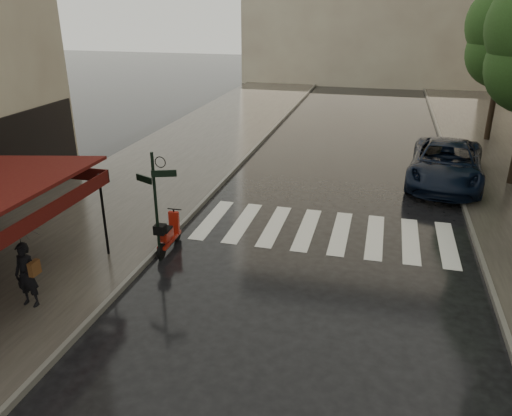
% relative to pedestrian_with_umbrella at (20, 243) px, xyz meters
% --- Properties ---
extents(ground, '(120.00, 120.00, 0.00)m').
position_rel_pedestrian_with_umbrella_xyz_m(ground, '(3.07, -0.02, -1.72)').
color(ground, black).
rests_on(ground, ground).
extents(sidewalk_near, '(6.00, 60.00, 0.12)m').
position_rel_pedestrian_with_umbrella_xyz_m(sidewalk_near, '(-1.43, 11.98, -1.66)').
color(sidewalk_near, '#38332D').
rests_on(sidewalk_near, ground).
extents(curb_near, '(0.12, 60.00, 0.16)m').
position_rel_pedestrian_with_umbrella_xyz_m(curb_near, '(1.62, 11.98, -1.64)').
color(curb_near, '#595651').
rests_on(curb_near, ground).
extents(curb_far, '(0.12, 60.00, 0.16)m').
position_rel_pedestrian_with_umbrella_xyz_m(curb_far, '(10.52, 11.98, -1.64)').
color(curb_far, '#595651').
rests_on(curb_far, ground).
extents(crosswalk, '(7.85, 3.20, 0.01)m').
position_rel_pedestrian_with_umbrella_xyz_m(crosswalk, '(6.04, 5.98, -1.71)').
color(crosswalk, silver).
rests_on(crosswalk, ground).
extents(signpost, '(1.17, 0.29, 3.10)m').
position_rel_pedestrian_with_umbrella_xyz_m(signpost, '(1.87, 2.98, 0.11)').
color(signpost, black).
rests_on(signpost, ground).
extents(tree_far, '(3.80, 3.80, 8.16)m').
position_rel_pedestrian_with_umbrella_xyz_m(tree_far, '(12.77, 18.98, 3.74)').
color(tree_far, black).
rests_on(tree_far, sidewalk_far).
extents(pedestrian_with_umbrella, '(0.94, 0.96, 2.40)m').
position_rel_pedestrian_with_umbrella_xyz_m(pedestrian_with_umbrella, '(0.00, 0.00, 0.00)').
color(pedestrian_with_umbrella, black).
rests_on(pedestrian_with_umbrella, sidewalk_near).
extents(scooter, '(0.43, 1.61, 1.06)m').
position_rel_pedestrian_with_umbrella_xyz_m(scooter, '(1.87, 3.57, -1.23)').
color(scooter, black).
rests_on(scooter, ground).
extents(parked_car, '(3.33, 6.08, 1.62)m').
position_rel_pedestrian_with_umbrella_xyz_m(parked_car, '(10.07, 11.69, -0.91)').
color(parked_car, black).
rests_on(parked_car, ground).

